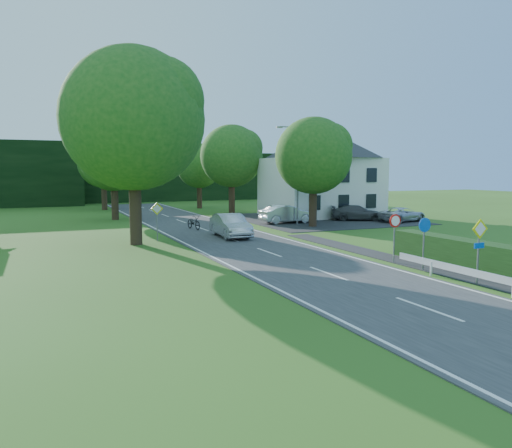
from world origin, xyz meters
name	(u,v)px	position (x,y,z in m)	size (l,w,h in m)	color
road	(254,247)	(0.00, 20.00, 0.02)	(7.00, 80.00, 0.04)	#333335
parking_pad	(318,219)	(12.00, 33.00, 0.02)	(14.00, 16.00, 0.04)	black
line_edge_left	(200,251)	(-3.25, 20.00, 0.04)	(0.12, 80.00, 0.01)	white
line_edge_right	(304,244)	(3.25, 20.00, 0.04)	(0.12, 80.00, 0.01)	white
line_centre	(254,247)	(0.00, 20.00, 0.04)	(0.12, 80.00, 0.01)	white
tree_main	(134,147)	(-6.00, 24.00, 5.82)	(9.40, 9.40, 11.64)	#1B5218
tree_left_far	(114,172)	(-5.00, 40.00, 4.29)	(7.00, 7.00, 8.58)	#1B5218
tree_right_far	(232,169)	(7.00, 42.00, 4.54)	(7.40, 7.40, 9.09)	#1B5218
tree_left_back	(104,174)	(-4.50, 52.00, 4.04)	(6.60, 6.60, 8.07)	#1B5218
tree_right_back	(199,176)	(6.00, 50.00, 3.78)	(6.20, 6.20, 7.56)	#1B5218
tree_right_mid	(313,172)	(8.50, 28.00, 4.29)	(7.00, 7.00, 8.58)	#1B5218
treeline_right	(180,177)	(8.00, 66.00, 3.50)	(30.00, 5.00, 7.00)	black
house_white	(321,171)	(14.00, 36.00, 4.41)	(10.60, 8.40, 8.60)	white
streetlight	(296,170)	(8.06, 30.00, 4.46)	(2.03, 0.18, 8.00)	slate
sign_priority_right	(479,239)	(4.30, 7.98, 1.80)	(0.78, 0.09, 2.59)	slate
sign_roundabout	(424,233)	(4.30, 10.98, 1.67)	(0.64, 0.08, 2.37)	slate
sign_speed_limit	(395,227)	(4.30, 12.97, 1.77)	(0.64, 0.11, 2.37)	slate
sign_priority_left	(157,214)	(-4.50, 24.98, 1.72)	(0.78, 0.09, 2.44)	slate
moving_car	(231,225)	(0.30, 24.65, 0.81)	(1.63, 4.67, 1.54)	silver
motorcycle	(194,222)	(-0.68, 29.83, 0.57)	(0.70, 2.02, 1.06)	black
parked_car_red	(306,211)	(10.71, 33.00, 0.80)	(1.79, 4.45, 1.52)	maroon
parked_car_silver_a	(287,214)	(7.77, 31.05, 0.80)	(1.61, 4.61, 1.52)	silver
parked_car_grey	(357,213)	(14.51, 30.57, 0.71)	(1.87, 4.59, 1.33)	#48494D
parked_car_silver_b	(402,214)	(17.37, 28.00, 0.66)	(2.04, 4.43, 1.23)	silver
parasol	(317,209)	(11.92, 33.06, 0.94)	(1.97, 2.01, 1.81)	red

